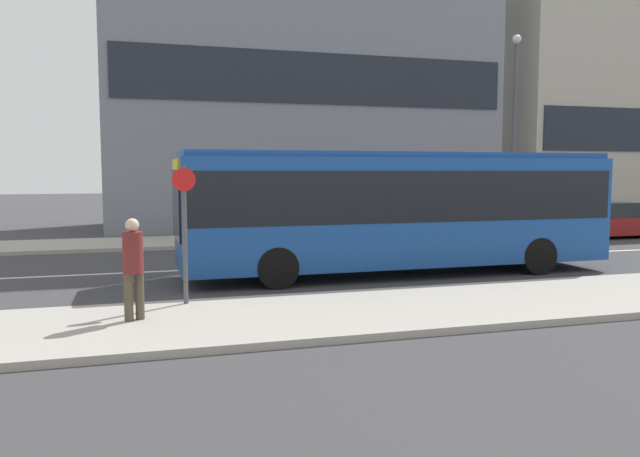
{
  "coord_description": "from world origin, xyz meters",
  "views": [
    {
      "loc": [
        -3.86,
        -16.95,
        2.69
      ],
      "look_at": [
        0.66,
        -1.81,
        1.21
      ],
      "focal_mm": 35.0,
      "sensor_mm": 36.0,
      "label": 1
    }
  ],
  "objects_px": {
    "city_bus": "(397,204)",
    "bus_stop_sign": "(185,223)",
    "parked_car_0": "(606,221)",
    "pedestrian_near_stop": "(133,262)",
    "street_lamp": "(514,116)"
  },
  "relations": [
    {
      "from": "city_bus",
      "to": "street_lamp",
      "type": "xyz_separation_m",
      "value": [
        8.11,
        7.03,
        3.05
      ]
    },
    {
      "from": "city_bus",
      "to": "parked_car_0",
      "type": "height_order",
      "value": "city_bus"
    },
    {
      "from": "parked_car_0",
      "to": "pedestrian_near_stop",
      "type": "height_order",
      "value": "pedestrian_near_stop"
    },
    {
      "from": "street_lamp",
      "to": "city_bus",
      "type": "bearing_deg",
      "value": -139.1
    },
    {
      "from": "pedestrian_near_stop",
      "to": "street_lamp",
      "type": "xyz_separation_m",
      "value": [
        14.67,
        10.91,
        3.73
      ]
    },
    {
      "from": "city_bus",
      "to": "street_lamp",
      "type": "height_order",
      "value": "street_lamp"
    },
    {
      "from": "parked_car_0",
      "to": "pedestrian_near_stop",
      "type": "xyz_separation_m",
      "value": [
        -18.11,
        -9.54,
        0.47
      ]
    },
    {
      "from": "parked_car_0",
      "to": "pedestrian_near_stop",
      "type": "bearing_deg",
      "value": -152.23
    },
    {
      "from": "parked_car_0",
      "to": "bus_stop_sign",
      "type": "bearing_deg",
      "value": -153.81
    },
    {
      "from": "pedestrian_near_stop",
      "to": "bus_stop_sign",
      "type": "relative_size",
      "value": 0.66
    },
    {
      "from": "city_bus",
      "to": "bus_stop_sign",
      "type": "height_order",
      "value": "city_bus"
    },
    {
      "from": "pedestrian_near_stop",
      "to": "street_lamp",
      "type": "relative_size",
      "value": 0.22
    },
    {
      "from": "city_bus",
      "to": "parked_car_0",
      "type": "bearing_deg",
      "value": 27.25
    },
    {
      "from": "parked_car_0",
      "to": "pedestrian_near_stop",
      "type": "relative_size",
      "value": 2.37
    },
    {
      "from": "pedestrian_near_stop",
      "to": "city_bus",
      "type": "bearing_deg",
      "value": 7.44
    }
  ]
}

